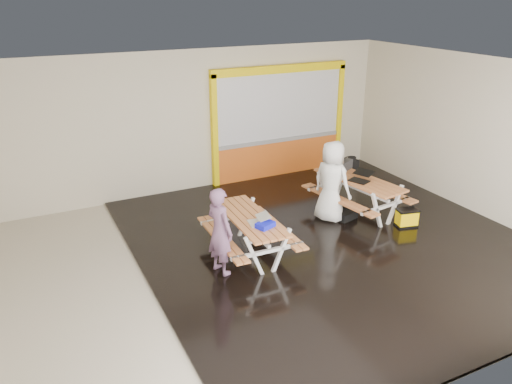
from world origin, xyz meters
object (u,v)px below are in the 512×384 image
picnic_table_left (250,226)px  picnic_table_right (358,187)px  backpack (351,167)px  laptop_left (258,221)px  laptop_right (361,178)px  blue_pouch (265,225)px  person_left (220,231)px  fluke_bag (407,218)px  person_right (332,182)px  toolbox (343,165)px  dark_case (345,215)px

picnic_table_left → picnic_table_right: bearing=12.1°
backpack → picnic_table_left: bearing=-156.0°
laptop_left → laptop_right: laptop_right is taller
blue_pouch → laptop_left: bearing=100.2°
person_left → fluke_bag: 4.35m
laptop_left → backpack: bearing=28.5°
picnic_table_right → person_right: size_ratio=1.31×
person_left → person_right: size_ratio=0.88×
backpack → laptop_left: bearing=-151.5°
toolbox → backpack: 0.50m
blue_pouch → dark_case: bearing=22.1°
person_left → toolbox: person_left is taller
laptop_right → backpack: size_ratio=1.14×
dark_case → person_right: bearing=152.6°
blue_pouch → fluke_bag: bearing=2.2°
fluke_bag → picnic_table_right: bearing=116.9°
picnic_table_left → picnic_table_right: 3.08m
laptop_right → dark_case: bearing=-172.2°
laptop_right → dark_case: laptop_right is taller
person_right → blue_pouch: person_right is taller
picnic_table_right → fluke_bag: bearing=-63.1°
picnic_table_right → backpack: bearing=63.2°
person_left → laptop_left: 0.78m
person_right → fluke_bag: 1.78m
laptop_right → toolbox: (0.08, 0.77, 0.05)m
toolbox → picnic_table_left: bearing=-156.6°
picnic_table_right → dark_case: 0.69m
picnic_table_right → toolbox: bearing=86.1°
person_right → toolbox: 1.02m
picnic_table_right → blue_pouch: size_ratio=7.43×
picnic_table_right → person_right: bearing=179.0°
picnic_table_right → person_right: 0.77m
picnic_table_left → person_right: person_right is taller
laptop_left → laptop_right: bearing=16.6°
person_right → fluke_bag: size_ratio=3.69×
person_left → person_right: bearing=-87.2°
picnic_table_right → laptop_left: bearing=-162.0°
person_right → laptop_left: 2.48m
person_left → fluke_bag: size_ratio=3.25×
person_left → dark_case: bearing=-91.3°
person_left → toolbox: bearing=-82.1°
picnic_table_right → dark_case: bearing=-160.8°
backpack → dark_case: 1.51m
toolbox → person_right: bearing=-139.4°
picnic_table_left → picnic_table_right: picnic_table_right is taller
blue_pouch → toolbox: (3.00, 1.85, 0.11)m
laptop_right → toolbox: size_ratio=1.08×
dark_case → fluke_bag: bearing=-43.5°
fluke_bag → blue_pouch: bearing=-177.8°
backpack → fluke_bag: bearing=-87.7°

